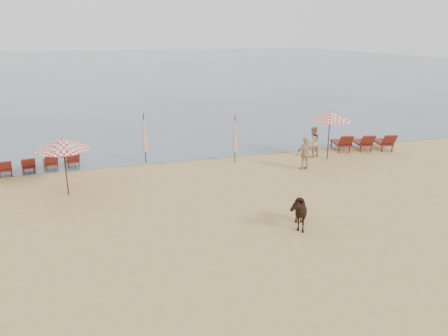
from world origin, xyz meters
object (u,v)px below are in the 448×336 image
Objects in this scene: beachgoer_right_b at (305,154)px; umbrella_open_right at (330,116)px; beachgoer_right_a at (313,142)px; lounger_cluster_left at (40,163)px; umbrella_open_left_b at (63,146)px; umbrella_closed_left at (144,133)px; cow at (297,210)px; umbrella_open_left_a at (63,144)px; umbrella_closed_right at (235,134)px; lounger_cluster_right at (363,142)px.

umbrella_open_right is at bearing -147.81° from beachgoer_right_b.
beachgoer_right_a is (-0.55, 0.65, -1.48)m from umbrella_open_right.
umbrella_open_left_b reaches higher than lounger_cluster_left.
umbrella_closed_left is at bearing 15.23° from umbrella_open_left_b.
umbrella_open_right is 1.71m from beachgoer_right_a.
lounger_cluster_left is at bearing -16.29° from beachgoer_right_b.
umbrella_open_right reaches higher than lounger_cluster_left.
cow is at bearing 41.49° from beachgoer_right_a.
umbrella_closed_left reaches higher than beachgoer_right_b.
lounger_cluster_left is 12.86m from beachgoer_right_b.
cow is (-5.35, -7.06, -1.67)m from umbrella_open_right.
umbrella_open_left_b is 4.60m from umbrella_closed_left.
umbrella_closed_right reaches higher than umbrella_open_left_a.
beachgoer_right_a is at bearing -10.11° from umbrella_closed_left.
umbrella_closed_right is at bearing -8.76° from umbrella_open_left_a.
cow is (8.97, -9.44, 0.23)m from lounger_cluster_left.
umbrella_open_right is 1.60× the size of beachgoer_right_b.
umbrella_open_left_a is at bearing -107.04° from umbrella_open_left_b.
umbrella_open_left_b reaches higher than cow.
umbrella_open_left_b is 0.87× the size of umbrella_closed_right.
umbrella_closed_left is (5.07, -0.18, 1.19)m from lounger_cluster_left.
umbrella_open_left_b is (-15.83, -1.40, 1.37)m from lounger_cluster_right.
umbrella_open_right is (-2.83, -0.95, 1.81)m from lounger_cluster_right.
beachgoer_right_a is (12.40, 2.09, -1.36)m from umbrella_open_left_a.
beachgoer_right_b is (2.87, -2.14, -0.72)m from umbrella_closed_right.
umbrella_open_right is at bearing -148.39° from lounger_cluster_right.
lounger_cluster_left is at bearing 84.85° from umbrella_open_left_a.
umbrella_closed_left reaches higher than umbrella_open_right.
umbrella_closed_left is (-9.25, 2.21, -0.71)m from umbrella_open_right.
beachgoer_right_b reaches higher than lounger_cluster_left.
umbrella_closed_left is at bearing 163.33° from umbrella_closed_right.
beachgoer_right_b is at bearing -25.47° from umbrella_closed_left.
umbrella_open_left_a is 1.64× the size of cow.
umbrella_closed_right reaches higher than umbrella_open_left_b.
cow is at bearing -61.32° from umbrella_open_left_a.
lounger_cluster_right is at bearing 168.42° from beachgoer_right_a.
umbrella_open_left_b is at bearing -170.63° from umbrella_closed_right.
umbrella_open_left_a is 0.95× the size of umbrella_open_right.
umbrella_open_left_b reaches higher than beachgoer_right_b.
beachgoer_right_a is at bearing 76.30° from cow.
umbrella_open_right is at bearing 71.05° from cow.
umbrella_open_right is 5.01m from umbrella_closed_right.
lounger_cluster_right is at bearing 3.84° from umbrella_open_right.
umbrella_open_left_a is 9.57m from cow.
umbrella_open_right is at bearing -19.42° from lounger_cluster_left.
umbrella_closed_right is (-4.87, 0.89, -0.78)m from umbrella_open_right.
umbrella_open_right reaches higher than umbrella_open_left_b.
umbrella_open_right is 1.73× the size of cow.
lounger_cluster_right is 12.20m from umbrella_closed_left.
cow is (3.90, -9.26, -0.96)m from umbrella_closed_left.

